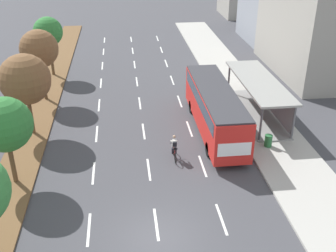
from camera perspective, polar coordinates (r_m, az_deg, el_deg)
The scene contains 14 objects.
ground_plane at distance 21.26m, azimuth -1.39°, elevation -15.36°, with size 140.00×140.00×0.00m, color #424247.
median_strip at distance 39.02m, azimuth -16.52°, elevation 4.45°, with size 2.60×52.00×0.12m, color brown.
sidewalk_right at distance 39.81m, azimuth 9.25°, elevation 5.72°, with size 4.50×52.00×0.15m, color #ADAAA3.
lane_divider_left at distance 35.56m, azimuth -9.61°, elevation 2.91°, with size 0.14×44.68×0.01m.
lane_divider_center at distance 35.52m, azimuth -3.96°, elevation 3.21°, with size 0.14×44.68×0.01m.
lane_divider_right at distance 35.82m, azimuth 1.64°, elevation 3.48°, with size 0.14×44.68×0.01m.
bus_shelter at distance 33.36m, azimuth 12.88°, elevation 4.42°, with size 2.90×9.91×2.86m.
bus at distance 30.07m, azimuth 6.58°, elevation 2.80°, with size 2.54×11.29×3.37m.
cyclist at distance 26.93m, azimuth 0.90°, elevation -3.14°, with size 0.46×1.82×1.71m.
median_tree_second at distance 24.76m, azimuth -21.87°, elevation 0.17°, with size 3.18×3.18×5.43m.
median_tree_third at distance 30.32m, azimuth -19.37°, elevation 6.14°, with size 3.62×3.62×5.98m.
median_tree_fourth at distance 36.14m, azimuth -17.58°, elevation 10.22°, with size 3.20×3.20×6.12m.
median_tree_fifth at distance 42.25m, azimuth -16.42°, elevation 12.51°, with size 2.84×2.84×5.80m.
trash_bin at distance 29.11m, azimuth 13.84°, elevation -2.01°, with size 0.52×0.52×0.85m, color #286B38.
Camera 1 is at (-1.33, -15.63, 14.34)m, focal length 43.61 mm.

